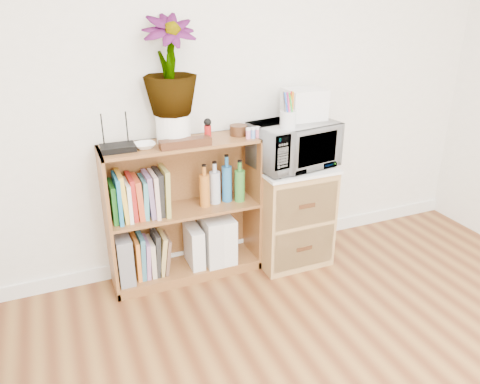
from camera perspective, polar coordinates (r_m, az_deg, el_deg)
skirting_board at (r=3.51m, az=-1.62°, el=-6.81°), size 4.00×0.02×0.10m
bookshelf at (r=3.10m, az=-6.82°, el=-2.40°), size 1.00×0.30×0.95m
wicker_unit at (r=3.35m, az=6.07°, el=-2.70°), size 0.50×0.45×0.70m
microwave at (r=3.15m, az=6.56°, el=5.77°), size 0.59×0.45×0.30m
pen_cup at (r=2.95m, az=5.87°, el=8.76°), size 0.10×0.10×0.11m
small_appliance at (r=3.18m, az=7.85°, el=10.58°), size 0.25×0.21×0.20m
router at (r=2.83m, az=-14.65°, el=5.23°), size 0.20×0.13×0.04m
white_bowl at (r=2.84m, az=-11.58°, el=5.56°), size 0.13×0.13×0.03m
plant_pot at (r=2.91m, az=-8.14°, el=7.70°), size 0.21×0.21×0.18m
potted_plant at (r=2.83m, az=-8.58°, el=14.98°), size 0.32×0.32×0.57m
trinket_box at (r=2.82m, az=-6.67°, el=5.97°), size 0.31×0.08×0.05m
kokeshi_doll at (r=2.92m, az=-3.95°, el=7.14°), size 0.04×0.04×0.10m
wooden_bowl at (r=3.04m, az=-0.22°, el=7.55°), size 0.11×0.11×0.07m
paint_jars at (r=2.98m, az=1.60°, el=7.13°), size 0.12×0.04×0.06m
file_box at (r=3.14m, az=-14.03°, el=-7.65°), size 0.10×0.26×0.32m
magazine_holder_left at (r=3.22m, az=-5.61°, el=-6.57°), size 0.09×0.22×0.28m
magazine_holder_mid at (r=3.24m, az=-3.65°, el=-5.76°), size 0.11×0.27×0.34m
magazine_holder_right at (r=3.27m, az=-1.99°, el=-5.48°), size 0.10×0.26×0.33m
cookbooks at (r=2.97m, az=-12.18°, el=-0.44°), size 0.35×0.20×0.31m
liquor_bottles at (r=3.10m, az=-2.31°, el=1.22°), size 0.31×0.07×0.32m
lower_books at (r=3.18m, az=-10.84°, el=-7.49°), size 0.23×0.19×0.30m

